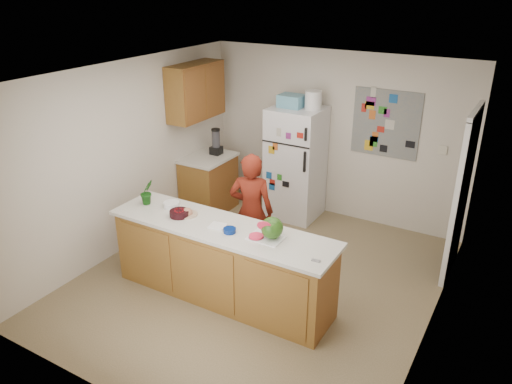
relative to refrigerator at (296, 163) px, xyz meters
The scene contains 26 objects.
floor 2.12m from the refrigerator, 76.54° to the right, with size 4.00×4.50×0.02m, color brown.
wall_back 0.71m from the refrigerator, 40.18° to the left, with size 4.00×0.02×2.50m, color beige.
wall_left 2.48m from the refrigerator, 129.69° to the right, with size 0.02×4.50×2.50m, color beige.
wall_right 3.12m from the refrigerator, 37.39° to the right, with size 0.02×4.50×2.50m, color beige.
ceiling 2.55m from the refrigerator, 76.54° to the right, with size 4.00×4.50×0.02m, color white.
doorway 2.48m from the refrigerator, 10.01° to the right, with size 0.03×0.85×2.04m, color black.
peninsula_base 2.43m from the refrigerator, 84.00° to the right, with size 2.60×0.62×0.88m, color brown.
peninsula_top 2.39m from the refrigerator, 84.00° to the right, with size 2.68×0.70×0.04m, color silver.
side_counter_base 1.41m from the refrigerator, 156.86° to the right, with size 0.60×0.80×0.86m, color brown.
side_counter_top 1.35m from the refrigerator, 156.86° to the right, with size 0.64×0.84×0.04m, color silver.
upper_cabinets 1.82m from the refrigerator, 157.05° to the right, with size 0.35×1.00×0.80m, color brown.
refrigerator is the anchor object (origin of this frame).
fridge_top_bin 0.95m from the refrigerator, behind, with size 0.35×0.28×0.18m, color #5999B2.
photo_collage 1.43m from the refrigerator, 16.61° to the left, with size 0.95×0.01×0.95m, color slate.
person 1.62m from the refrigerator, 83.58° to the right, with size 0.55×0.36×1.52m, color #61190D.
blender_appliance 1.27m from the refrigerator, 162.90° to the right, with size 0.13×0.13×0.38m, color black.
cutting_board 2.51m from the refrigerator, 71.07° to the right, with size 0.36×0.27×0.01m, color silver.
watermelon 2.51m from the refrigerator, 69.62° to the right, with size 0.23×0.23×0.23m, color #1E5716.
watermelon_slice 2.53m from the refrigerator, 73.37° to the right, with size 0.15×0.15×0.02m, color red.
cherry_bowl 2.43m from the refrigerator, 97.06° to the right, with size 0.22×0.22×0.07m, color black.
white_bowl 2.32m from the refrigerator, 103.38° to the right, with size 0.19×0.19×0.06m, color white.
cobalt_bowl 2.49m from the refrigerator, 80.44° to the right, with size 0.14×0.14×0.05m, color navy.
plate 2.36m from the refrigerator, 95.78° to the right, with size 0.23×0.23×0.02m, color beige.
paper_towel 2.42m from the refrigerator, 84.55° to the right, with size 0.17×0.15×0.02m, color white.
keys 2.91m from the refrigerator, 60.12° to the right, with size 0.09×0.04×0.01m, color gray.
potted_plant 2.49m from the refrigerator, 109.89° to the right, with size 0.17×0.14×0.30m, color #093B0F.
Camera 1 is at (2.59, -4.51, 3.45)m, focal length 35.00 mm.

